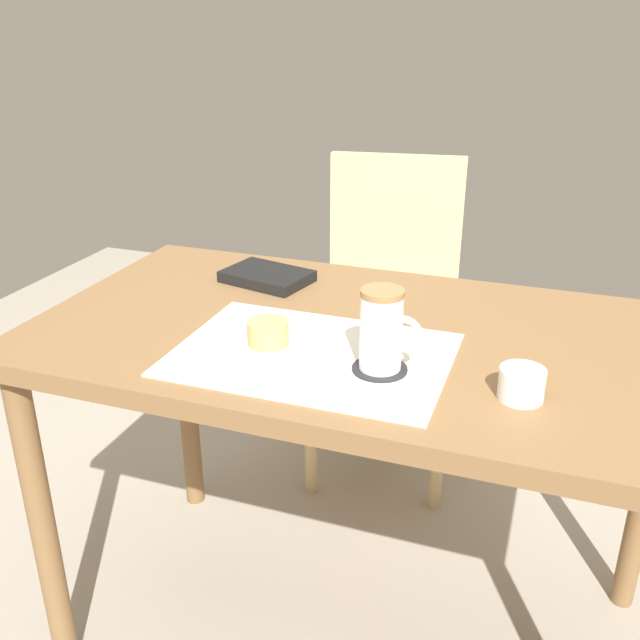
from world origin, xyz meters
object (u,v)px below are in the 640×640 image
object	(u,v)px
sugar_bowl	(522,384)
small_book	(267,276)
coffee_mug	(383,330)
dining_table	(364,372)
pastry	(268,333)
pastry_plate	(268,347)
wooden_chair	(388,303)

from	to	relation	value
sugar_bowl	small_book	bearing A→B (deg)	149.09
coffee_mug	small_book	bearing A→B (deg)	136.38
dining_table	coffee_mug	distance (m)	0.23
coffee_mug	small_book	xyz separation A→B (m)	(-0.35, 0.33, -0.06)
pastry	coffee_mug	distance (m)	0.21
pastry_plate	coffee_mug	xyz separation A→B (m)	(0.20, -0.01, 0.07)
pastry_plate	sugar_bowl	bearing A→B (deg)	-2.48
small_book	coffee_mug	bearing A→B (deg)	-30.80
wooden_chair	coffee_mug	xyz separation A→B (m)	(0.20, -0.86, 0.31)
dining_table	pastry	xyz separation A→B (m)	(-0.13, -0.14, 0.12)
sugar_bowl	coffee_mug	bearing A→B (deg)	177.28
pastry_plate	small_book	distance (m)	0.35
pastry	coffee_mug	bearing A→B (deg)	-2.23
pastry	coffee_mug	xyz separation A→B (m)	(0.20, -0.01, 0.04)
pastry	small_book	world-z (taller)	pastry
coffee_mug	small_book	distance (m)	0.48
wooden_chair	pastry_plate	bearing A→B (deg)	81.96
sugar_bowl	small_book	distance (m)	0.66
sugar_bowl	pastry	bearing A→B (deg)	177.52
dining_table	pastry_plate	bearing A→B (deg)	-132.83
dining_table	sugar_bowl	distance (m)	0.35
pastry	small_book	size ratio (longest dim) A/B	0.40
wooden_chair	coffee_mug	world-z (taller)	wooden_chair
dining_table	small_book	distance (m)	0.34
pastry	small_book	distance (m)	0.35
dining_table	coffee_mug	size ratio (longest dim) A/B	9.13
dining_table	pastry	size ratio (longest dim) A/B	17.41
small_book	dining_table	bearing A→B (deg)	-20.35
coffee_mug	dining_table	bearing A→B (deg)	115.44
pastry	dining_table	bearing A→B (deg)	47.17
coffee_mug	pastry_plate	bearing A→B (deg)	177.77
wooden_chair	small_book	distance (m)	0.61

